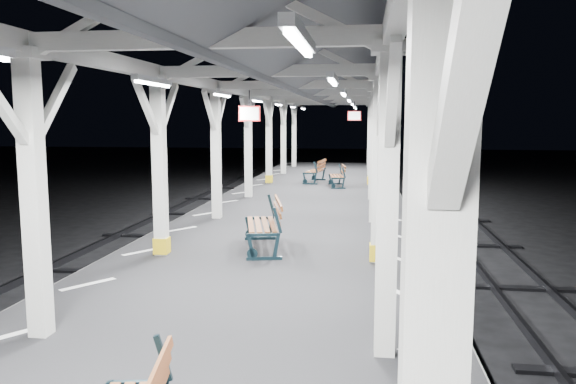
# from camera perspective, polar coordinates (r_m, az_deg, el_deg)

# --- Properties ---
(ground) EXTENTS (120.00, 120.00, 0.00)m
(ground) POSITION_cam_1_polar(r_m,az_deg,el_deg) (8.84, -4.49, -16.19)
(ground) COLOR black
(ground) RESTS_ON ground
(platform) EXTENTS (6.00, 50.00, 1.00)m
(platform) POSITION_cam_1_polar(r_m,az_deg,el_deg) (8.66, -4.53, -13.16)
(platform) COLOR black
(platform) RESTS_ON ground
(hazard_stripes_left) EXTENTS (1.00, 48.00, 0.01)m
(hazard_stripes_left) POSITION_cam_1_polar(r_m,az_deg,el_deg) (9.31, -19.64, -8.82)
(hazard_stripes_left) COLOR silver
(hazard_stripes_left) RESTS_ON platform
(hazard_stripes_right) EXTENTS (1.00, 48.00, 0.01)m
(hazard_stripes_right) POSITION_cam_1_polar(r_m,az_deg,el_deg) (8.34, 12.41, -10.46)
(hazard_stripes_right) COLOR silver
(hazard_stripes_right) RESTS_ON platform
(canopy) EXTENTS (5.40, 49.00, 4.65)m
(canopy) POSITION_cam_1_polar(r_m,az_deg,el_deg) (8.15, -4.85, 14.62)
(canopy) COLOR silver
(canopy) RESTS_ON platform
(bench_mid) EXTENTS (1.05, 1.91, 0.98)m
(bench_mid) POSITION_cam_1_polar(r_m,az_deg,el_deg) (10.99, -2.12, -3.16)
(bench_mid) COLOR black
(bench_mid) RESTS_ON platform
(bench_far) EXTENTS (0.83, 1.74, 0.91)m
(bench_far) POSITION_cam_1_polar(r_m,az_deg,el_deg) (22.69, 2.96, 2.21)
(bench_far) COLOR black
(bench_far) RESTS_ON platform
(bench_extra) EXTENTS (0.75, 1.55, 0.81)m
(bench_extra) POSITION_cam_1_polar(r_m,az_deg,el_deg) (21.30, 5.21, 1.70)
(bench_extra) COLOR black
(bench_extra) RESTS_ON platform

